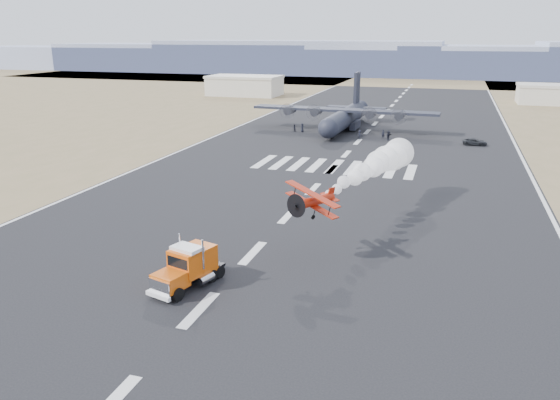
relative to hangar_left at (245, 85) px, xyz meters
The scene contains 22 objects.
ground 154.08m from the hangar_left, 70.27° to the right, with size 500.00×500.00×0.00m, color black.
scrub_far 99.70m from the hangar_left, 58.54° to the left, with size 500.00×80.00×0.00m, color olive.
runway_markings 99.70m from the hangar_left, 58.54° to the right, with size 60.00×260.00×0.01m, color silver, non-canonical shape.
ridge_seg_a 183.53m from the hangar_left, 141.19° to the left, with size 150.00×50.00×13.00m, color #8B95B1.
ridge_seg_b 139.02m from the hangar_left, 124.15° to the left, with size 150.00×50.00×15.00m, color #8B95B1.
ridge_seg_c 115.84m from the hangar_left, 96.45° to the left, with size 150.00×50.00×17.00m, color #8B95B1.
ridge_seg_d 126.25m from the hangar_left, 65.67° to the left, with size 150.00×50.00×13.00m, color #8B95B1.
hangar_left is the anchor object (origin of this frame).
hangar_right 98.13m from the hangar_left, ahead, with size 20.50×12.50×5.90m.
semi_truck 149.74m from the hangar_left, 70.76° to the right, with size 4.38×8.16×3.59m.
aerobatic_biplane 144.30m from the hangar_left, 66.38° to the right, with size 6.03×5.65×2.98m.
smoke_trail 128.96m from the hangar_left, 61.17° to the right, with size 6.96×22.99×3.84m.
transport_aircraft 75.54m from the hangar_left, 51.72° to the right, with size 40.76×33.58×11.78m.
support_vehicle 101.62m from the hangar_left, 43.26° to the right, with size 2.07×4.49×1.25m, color black.
crew_a 83.84m from the hangar_left, 56.66° to the right, with size 0.60×0.49×1.64m, color black.
crew_b 76.60m from the hangar_left, 55.51° to the right, with size 0.80×0.49×1.64m, color black.
crew_c 87.28m from the hangar_left, 53.53° to the right, with size 1.20×0.56×1.85m, color black.
crew_d 78.75m from the hangar_left, 55.20° to the right, with size 1.03×0.53×1.76m, color black.
crew_e 75.92m from the hangar_left, 59.50° to the right, with size 0.93×0.57×1.90m, color black.
crew_f 90.22m from the hangar_left, 50.35° to the right, with size 1.76×0.57×1.89m, color black.
crew_g 88.38m from the hangar_left, 50.40° to the right, with size 0.66×0.54×1.81m, color black.
crew_h 75.33m from the hangar_left, 60.76° to the right, with size 0.77×0.48×1.59m, color black.
Camera 1 is at (17.39, -34.25, 20.47)m, focal length 35.00 mm.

